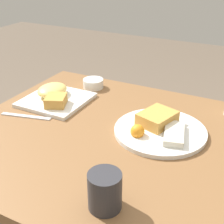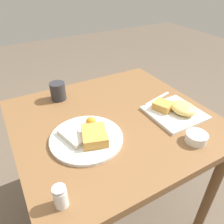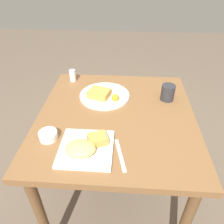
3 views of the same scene
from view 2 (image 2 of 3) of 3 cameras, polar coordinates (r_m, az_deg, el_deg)
name	(u,v)px [view 2 (image 2 of 3)]	position (r m, az deg, el deg)	size (l,w,h in m)	color
ground_plane	(113,209)	(1.56, 0.26, -23.98)	(8.00, 8.00, 0.00)	brown
dining_table	(113,133)	(1.07, 0.34, -5.62)	(0.83, 0.89, 0.74)	brown
plate_square_near	(176,110)	(1.07, 16.40, 0.48)	(0.23, 0.23, 0.06)	white
plate_oval_far	(87,137)	(0.89, -6.47, -6.44)	(0.29, 0.29, 0.05)	white
sauce_ramekin	(196,137)	(0.93, 21.19, -6.21)	(0.09, 0.09, 0.04)	white
salt_shaker	(61,198)	(0.69, -13.26, -20.96)	(0.04, 0.04, 0.08)	white
butter_knife	(158,98)	(1.18, 11.84, 3.49)	(0.06, 0.18, 0.00)	silver
coffee_mug	(58,91)	(1.16, -13.94, 5.29)	(0.08, 0.08, 0.09)	#2D2D33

